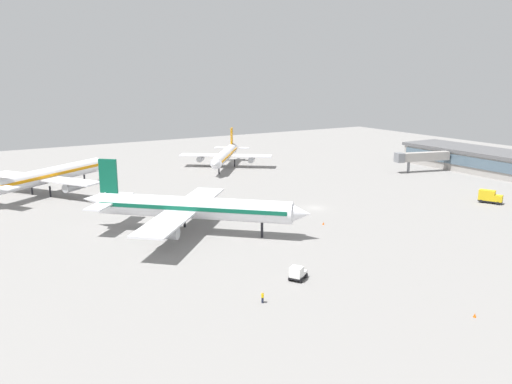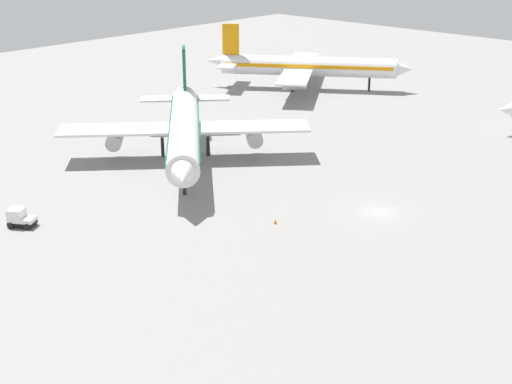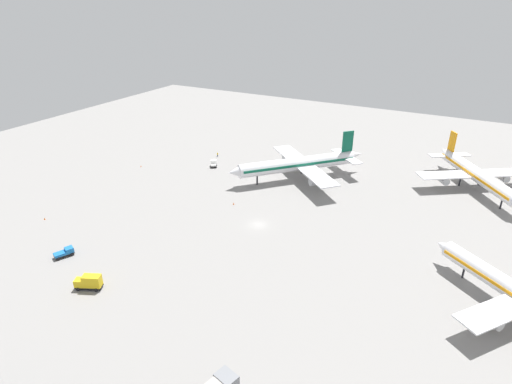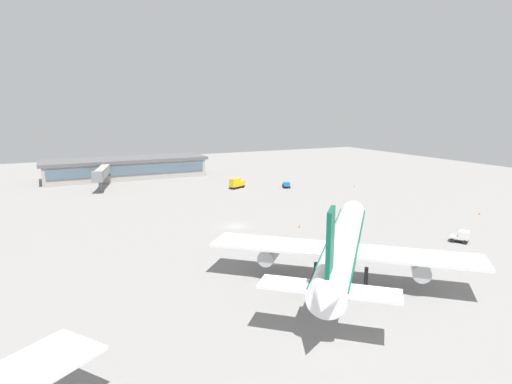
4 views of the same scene
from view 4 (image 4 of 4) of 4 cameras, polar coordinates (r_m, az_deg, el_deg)
ground at (r=95.05m, az=-2.84°, el=-4.51°), size 288.00×288.00×0.00m
terminal_building at (r=165.65m, az=-16.72°, el=3.04°), size 57.55×17.64×7.33m
airplane_taxiing at (r=66.52m, az=11.34°, el=-6.74°), size 37.33×39.38×14.87m
pushback_tractor at (r=140.42m, az=4.00°, el=0.97°), size 3.56×4.79×1.90m
catering_truck at (r=138.76m, az=-2.55°, el=1.17°), size 5.88×4.06×3.30m
baggage_tug at (r=92.40m, az=25.28°, el=-5.30°), size 3.47×3.74×2.30m
jet_bridge at (r=145.39m, az=-19.56°, el=2.37°), size 7.94×19.53×6.74m
safety_cone_near_gate at (r=144.26m, az=12.77°, el=0.72°), size 0.44×0.44×0.60m
safety_cone_mid_apron at (r=94.43m, az=5.70°, el=-4.47°), size 0.44×0.44×0.60m
safety_cone_far_side at (r=118.07m, az=27.24°, el=-2.51°), size 0.44×0.44×0.60m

